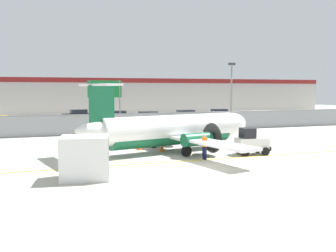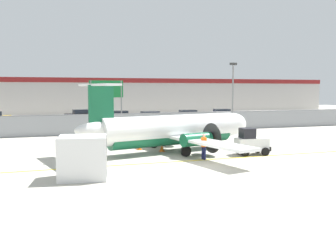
# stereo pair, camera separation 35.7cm
# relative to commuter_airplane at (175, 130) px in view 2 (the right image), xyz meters

# --- Properties ---
(ground_plane) EXTENTS (140.00, 140.00, 0.01)m
(ground_plane) POSITION_rel_commuter_airplane_xyz_m (-0.39, -3.79, -1.60)
(ground_plane) COLOR #B7B2A3
(perimeter_fence) EXTENTS (98.00, 0.10, 2.10)m
(perimeter_fence) POSITION_rel_commuter_airplane_xyz_m (-0.39, 12.21, -0.49)
(perimeter_fence) COLOR gray
(perimeter_fence) RESTS_ON ground
(parking_lot_strip) EXTENTS (98.00, 17.00, 0.12)m
(parking_lot_strip) POSITION_rel_commuter_airplane_xyz_m (-0.39, 23.71, -1.54)
(parking_lot_strip) COLOR #38383A
(parking_lot_strip) RESTS_ON ground
(background_building) EXTENTS (91.00, 8.10, 6.50)m
(background_building) POSITION_rel_commuter_airplane_xyz_m (-0.39, 42.20, 1.66)
(background_building) COLOR #BCB7B2
(background_building) RESTS_ON ground
(commuter_airplane) EXTENTS (14.28, 15.94, 4.92)m
(commuter_airplane) POSITION_rel_commuter_airplane_xyz_m (0.00, 0.00, 0.00)
(commuter_airplane) COLOR white
(commuter_airplane) RESTS_ON ground
(baggage_tug) EXTENTS (2.43, 1.58, 1.88)m
(baggage_tug) POSITION_rel_commuter_airplane_xyz_m (4.57, -3.01, -0.75)
(baggage_tug) COLOR silver
(baggage_tug) RESTS_ON ground
(ground_crew_worker) EXTENTS (0.42, 0.55, 1.70)m
(ground_crew_worker) POSITION_rel_commuter_airplane_xyz_m (0.68, -3.68, -0.65)
(ground_crew_worker) COLOR #191E4C
(ground_crew_worker) RESTS_ON ground
(cargo_container) EXTENTS (2.70, 2.37, 2.20)m
(cargo_container) POSITION_rel_commuter_airplane_xyz_m (-7.30, -6.51, -0.50)
(cargo_container) COLOR silver
(cargo_container) RESTS_ON ground
(traffic_cone_near_left) EXTENTS (0.36, 0.36, 0.64)m
(traffic_cone_near_left) POSITION_rel_commuter_airplane_xyz_m (-2.35, 1.55, -1.29)
(traffic_cone_near_left) COLOR orange
(traffic_cone_near_left) RESTS_ON ground
(traffic_cone_near_right) EXTENTS (0.36, 0.36, 0.64)m
(traffic_cone_near_right) POSITION_rel_commuter_airplane_xyz_m (-0.94, 0.28, -1.29)
(traffic_cone_near_right) COLOR orange
(traffic_cone_near_right) RESTS_ON ground
(parked_car_1) EXTENTS (4.28, 2.17, 1.58)m
(parked_car_1) POSITION_rel_commuter_airplane_xyz_m (-10.38, 17.76, -0.71)
(parked_car_1) COLOR red
(parked_car_1) RESTS_ON parking_lot_strip
(parked_car_2) EXTENTS (4.39, 2.44, 1.58)m
(parked_car_2) POSITION_rel_commuter_airplane_xyz_m (-4.24, 28.92, -0.71)
(parked_car_2) COLOR black
(parked_car_2) RESTS_ON parking_lot_strip
(parked_car_3) EXTENTS (4.24, 2.07, 1.58)m
(parked_car_3) POSITION_rel_commuter_airplane_xyz_m (0.31, 23.90, -0.71)
(parked_car_3) COLOR #B28C19
(parked_car_3) RESTS_ON parking_lot_strip
(parked_car_4) EXTENTS (4.26, 2.13, 1.58)m
(parked_car_4) POSITION_rel_commuter_airplane_xyz_m (3.90, 21.30, -0.71)
(parked_car_4) COLOR black
(parked_car_4) RESTS_ON parking_lot_strip
(parked_car_5) EXTENTS (4.21, 2.02, 1.58)m
(parked_car_5) POSITION_rel_commuter_airplane_xyz_m (9.79, 22.81, -0.71)
(parked_car_5) COLOR silver
(parked_car_5) RESTS_ON parking_lot_strip
(parked_car_6) EXTENTS (4.39, 2.44, 1.58)m
(parked_car_6) POSITION_rel_commuter_airplane_xyz_m (15.42, 23.66, -0.71)
(parked_car_6) COLOR navy
(parked_car_6) RESTS_ON parking_lot_strip
(apron_light_pole) EXTENTS (0.70, 0.30, 7.27)m
(apron_light_pole) POSITION_rel_commuter_airplane_xyz_m (9.38, 8.80, 2.70)
(apron_light_pole) COLOR slate
(apron_light_pole) RESTS_ON ground
(highway_sign) EXTENTS (3.60, 0.14, 5.50)m
(highway_sign) POSITION_rel_commuter_airplane_xyz_m (-2.83, 13.98, 2.54)
(highway_sign) COLOR slate
(highway_sign) RESTS_ON ground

